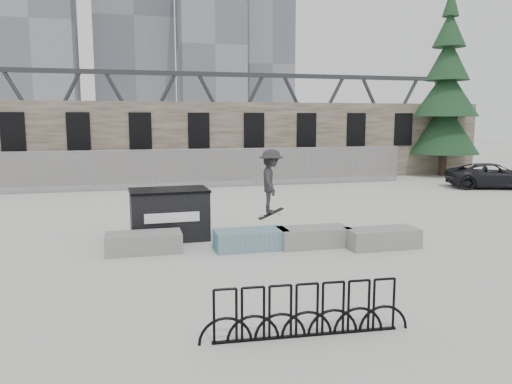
% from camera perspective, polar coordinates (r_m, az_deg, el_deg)
% --- Properties ---
extents(ground, '(120.00, 120.00, 0.00)m').
position_cam_1_polar(ground, '(14.12, 1.95, -6.25)').
color(ground, beige).
rests_on(ground, ground).
extents(stone_wall, '(36.00, 2.58, 4.50)m').
position_cam_1_polar(stone_wall, '(29.63, -6.87, 5.79)').
color(stone_wall, brown).
rests_on(stone_wall, ground).
extents(chainlink_fence, '(22.06, 0.06, 2.02)m').
position_cam_1_polar(chainlink_fence, '(26.02, -5.75, 2.76)').
color(chainlink_fence, gray).
rests_on(chainlink_fence, ground).
extents(planter_far_left, '(2.00, 0.90, 0.54)m').
position_cam_1_polar(planter_far_left, '(13.79, -12.70, -5.57)').
color(planter_far_left, gray).
rests_on(planter_far_left, ground).
extents(planter_center_left, '(2.00, 0.90, 0.54)m').
position_cam_1_polar(planter_center_left, '(13.79, -0.57, -5.36)').
color(planter_center_left, '#2C6E84').
rests_on(planter_center_left, ground).
extents(planter_center_right, '(2.00, 0.90, 0.54)m').
position_cam_1_polar(planter_center_right, '(14.18, 6.60, -5.03)').
color(planter_center_right, gray).
rests_on(planter_center_right, ground).
extents(planter_offset, '(2.00, 0.90, 0.54)m').
position_cam_1_polar(planter_offset, '(14.40, 14.22, -5.03)').
color(planter_offset, gray).
rests_on(planter_offset, ground).
extents(dumpster, '(2.34, 1.48, 1.51)m').
position_cam_1_polar(dumpster, '(15.06, -9.87, -2.48)').
color(dumpster, black).
rests_on(dumpster, ground).
extents(bike_rack, '(3.59, 0.27, 0.90)m').
position_cam_1_polar(bike_rack, '(8.45, 5.84, -13.38)').
color(bike_rack, black).
rests_on(bike_rack, ground).
extents(spruce_tree, '(4.25, 4.25, 11.50)m').
position_cam_1_polar(spruce_tree, '(33.58, 20.90, 10.00)').
color(spruce_tree, '#38281E').
rests_on(spruce_tree, ground).
extents(skyline_towers, '(58.00, 28.00, 48.00)m').
position_cam_1_polar(skyline_towers, '(108.34, -13.20, 17.32)').
color(skyline_towers, slate).
rests_on(skyline_towers, ground).
extents(truss_bridge, '(70.00, 3.00, 9.80)m').
position_cam_1_polar(truss_bridge, '(69.51, -2.82, 8.84)').
color(truss_bridge, '#2D3033').
rests_on(truss_bridge, ground).
extents(suv, '(5.05, 3.48, 1.28)m').
position_cam_1_polar(suv, '(28.63, 25.51, 1.70)').
color(suv, black).
rests_on(suv, ground).
extents(skateboarder, '(0.96, 1.34, 2.06)m').
position_cam_1_polar(skateboarder, '(14.58, 1.73, 1.24)').
color(skateboarder, '#2A2A2D').
rests_on(skateboarder, ground).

